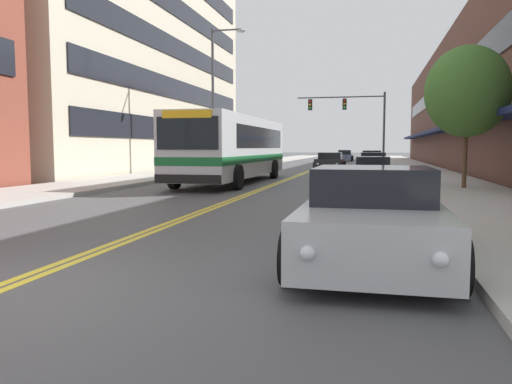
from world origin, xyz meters
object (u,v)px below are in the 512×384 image
at_px(fire_hydrant, 427,183).
at_px(street_tree_right_mid, 467,92).
at_px(car_dark_grey_parked_right_end, 373,164).
at_px(car_navy_parked_right_far, 373,171).
at_px(street_lamp_left_far, 217,90).
at_px(car_slate_blue_moving_lead, 345,156).
at_px(car_silver_parked_right_foreground, 372,220).
at_px(car_red_parked_right_mid, 372,159).
at_px(car_beige_parked_left_near, 248,163).
at_px(city_bus, 234,146).
at_px(car_charcoal_moving_second, 330,162).
at_px(traffic_signal_mast, 353,114).

bearing_deg(fire_hydrant, street_tree_right_mid, 66.21).
bearing_deg(fire_hydrant, car_dark_grey_parked_right_end, 95.52).
xyz_separation_m(car_dark_grey_parked_right_end, fire_hydrant, (1.59, -16.43, -0.05)).
distance_m(car_navy_parked_right_far, fire_hydrant, 7.66).
xyz_separation_m(car_navy_parked_right_far, street_tree_right_mid, (3.37, -3.51, 3.16)).
height_order(car_dark_grey_parked_right_end, fire_hydrant, car_dark_grey_parked_right_end).
bearing_deg(car_dark_grey_parked_right_end, car_navy_parked_right_far, -90.18).
xyz_separation_m(street_lamp_left_far, fire_hydrant, (10.98, -13.34, -4.60)).
bearing_deg(car_dark_grey_parked_right_end, fire_hydrant, -84.48).
xyz_separation_m(car_dark_grey_parked_right_end, street_tree_right_mid, (3.34, -12.46, 3.11)).
xyz_separation_m(car_slate_blue_moving_lead, street_lamp_left_far, (-6.05, -32.48, 4.57)).
relative_size(car_navy_parked_right_far, car_slate_blue_moving_lead, 1.01).
relative_size(car_silver_parked_right_foreground, car_dark_grey_parked_right_end, 1.01).
height_order(car_silver_parked_right_foreground, street_lamp_left_far, street_lamp_left_far).
bearing_deg(car_red_parked_right_mid, car_dark_grey_parked_right_end, -89.54).
xyz_separation_m(street_tree_right_mid, fire_hydrant, (-1.75, -3.97, -3.16)).
relative_size(car_red_parked_right_mid, car_navy_parked_right_far, 1.04).
distance_m(car_beige_parked_left_near, street_tree_right_mid, 19.20).
height_order(city_bus, car_beige_parked_left_near, city_bus).
distance_m(car_beige_parked_left_near, car_red_parked_right_mid, 13.73).
distance_m(street_lamp_left_far, street_tree_right_mid, 15.88).
distance_m(car_slate_blue_moving_lead, street_tree_right_mid, 42.50).
relative_size(car_red_parked_right_mid, fire_hydrant, 5.32).
bearing_deg(car_navy_parked_right_far, car_slate_blue_moving_lead, 94.94).
distance_m(car_dark_grey_parked_right_end, car_charcoal_moving_second, 4.70).
bearing_deg(car_slate_blue_moving_lead, city_bus, -94.67).
relative_size(street_lamp_left_far, fire_hydrant, 10.01).
distance_m(car_slate_blue_moving_lead, fire_hydrant, 46.09).
distance_m(car_dark_grey_parked_right_end, street_lamp_left_far, 10.89).
xyz_separation_m(car_silver_parked_right_foreground, car_red_parked_right_mid, (-0.05, 38.18, -0.00)).
height_order(car_charcoal_moving_second, traffic_signal_mast, traffic_signal_mast).
xyz_separation_m(car_red_parked_right_mid, car_dark_grey_parked_right_end, (0.10, -12.77, -0.01)).
height_order(car_silver_parked_right_foreground, car_navy_parked_right_far, car_silver_parked_right_foreground).
relative_size(car_navy_parked_right_far, fire_hydrant, 5.10).
bearing_deg(car_dark_grey_parked_right_end, car_charcoal_moving_second, 130.08).
bearing_deg(fire_hydrant, car_navy_parked_right_far, 102.18).
height_order(city_bus, car_navy_parked_right_far, city_bus).
xyz_separation_m(car_beige_parked_left_near, car_silver_parked_right_foreground, (8.71, -27.53, 0.07)).
xyz_separation_m(car_red_parked_right_mid, car_navy_parked_right_far, (0.07, -21.72, -0.06)).
bearing_deg(street_tree_right_mid, car_silver_parked_right_foreground, -104.67).
distance_m(car_slate_blue_moving_lead, street_lamp_left_far, 33.35).
xyz_separation_m(car_slate_blue_moving_lead, car_charcoal_moving_second, (0.32, -25.80, -0.01)).
xyz_separation_m(car_red_parked_right_mid, fire_hydrant, (1.69, -29.20, -0.06)).
xyz_separation_m(car_navy_parked_right_far, traffic_signal_mast, (-1.71, 19.72, 3.94)).
relative_size(car_beige_parked_left_near, street_lamp_left_far, 0.50).
bearing_deg(car_charcoal_moving_second, traffic_signal_mast, 79.87).
distance_m(car_red_parked_right_mid, street_lamp_left_far, 18.93).
relative_size(car_navy_parked_right_far, car_charcoal_moving_second, 1.01).
height_order(city_bus, car_red_parked_right_mid, city_bus).
bearing_deg(street_tree_right_mid, car_slate_blue_moving_lead, 99.07).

